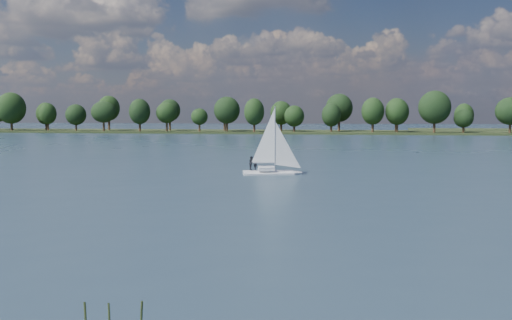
{
  "coord_description": "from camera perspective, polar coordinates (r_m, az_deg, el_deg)",
  "views": [
    {
      "loc": [
        21.65,
        -20.83,
        7.31
      ],
      "look_at": [
        11.72,
        38.9,
        2.5
      ],
      "focal_mm": 40.0,
      "sensor_mm": 36.0,
      "label": 1
    }
  ],
  "objects": [
    {
      "name": "far_shore",
      "position": [
        233.95,
        4.13,
        2.74
      ],
      "size": [
        660.0,
        40.0,
        1.5
      ],
      "primitive_type": "cube",
      "color": "black",
      "rests_on": "ground"
    },
    {
      "name": "sailboat",
      "position": [
        69.5,
        1.34,
        0.52
      ],
      "size": [
        6.9,
        3.69,
        8.74
      ],
      "rotation": [
        0.0,
        0.0,
        0.29
      ],
      "color": "silver",
      "rests_on": "ground"
    },
    {
      "name": "ground",
      "position": [
        122.98,
        -0.72,
        1.13
      ],
      "size": [
        700.0,
        700.0,
        0.0
      ],
      "primitive_type": "plane",
      "color": "#233342",
      "rests_on": "ground"
    },
    {
      "name": "treeline",
      "position": [
        234.7,
        -3.36,
        4.74
      ],
      "size": [
        563.06,
        73.47,
        18.36
      ],
      "color": "black",
      "rests_on": "ground"
    }
  ]
}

